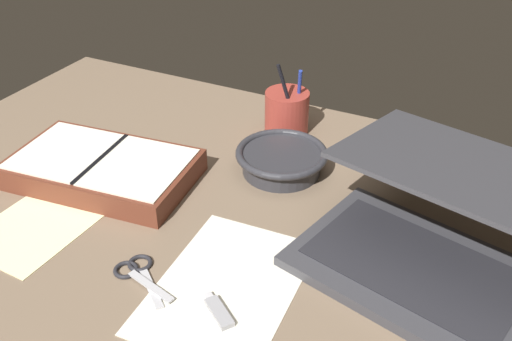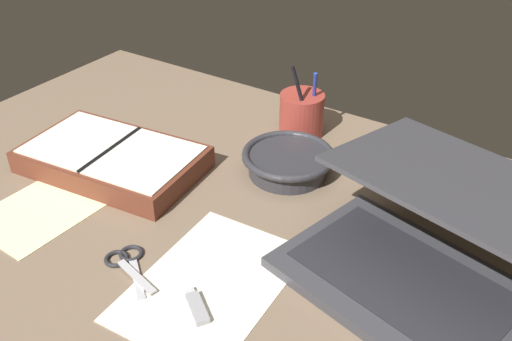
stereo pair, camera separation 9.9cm
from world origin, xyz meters
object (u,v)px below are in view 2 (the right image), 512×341
laptop (422,247)px  planner (113,159)px  pen_cup (302,114)px  scissors (127,261)px  bowl (288,161)px

laptop → planner: bearing=-162.4°
laptop → pen_cup: 46.36cm
scissors → planner: bearing=165.2°
pen_cup → planner: 40.37cm
laptop → bowl: size_ratio=2.41×
bowl → planner: bearing=-149.2°
laptop → scissors: size_ratio=3.53×
pen_cup → planner: pen_cup is taller
laptop → scissors: (-39.07, -22.36, -5.25)cm
scissors → laptop: bearing=56.0°
planner → scissors: planner is taller
pen_cup → planner: size_ratio=0.46×
pen_cup → scissors: bearing=-92.9°
laptop → bowl: (-30.92, 13.53, -2.88)cm
laptop → scissors: bearing=-136.4°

